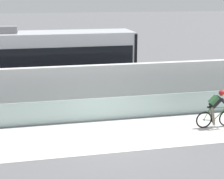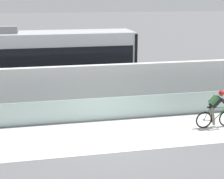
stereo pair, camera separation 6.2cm
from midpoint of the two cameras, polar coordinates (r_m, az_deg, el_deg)
The scene contains 8 objects.
ground_plane at distance 14.05m, azimuth -0.38°, elevation -7.53°, with size 200.00×200.00×0.00m, color slate.
bike_path_deck at distance 14.04m, azimuth -0.38°, elevation -7.51°, with size 32.00×3.20×0.01m, color silver.
glass_parapet at distance 15.57m, azimuth -1.75°, elevation -3.20°, with size 32.00×0.05×1.03m, color #ADC6C1.
concrete_barrier_wall at distance 17.11m, azimuth -2.83°, elevation 0.44°, with size 32.00×0.36×2.15m, color silver.
tram_rail_near at distance 19.76m, azimuth -3.93°, elevation -0.78°, with size 32.00×0.08×0.01m, color #595654.
tram_rail_far at distance 21.14m, azimuth -4.48°, elevation 0.27°, with size 32.00×0.08×0.01m, color #595654.
tram at distance 19.87m, azimuth -12.43°, elevation 4.58°, with size 11.06×2.54×3.81m.
cyclist_on_bike at distance 15.29m, azimuth 16.68°, elevation -3.09°, with size 1.77×0.58×1.61m.
Camera 2 is at (-2.55, -12.71, 5.42)m, focal length 56.22 mm.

